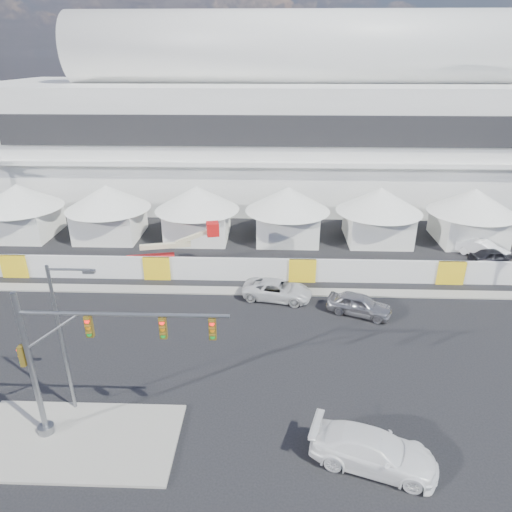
{
  "coord_description": "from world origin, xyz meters",
  "views": [
    {
      "loc": [
        3.38,
        -19.28,
        17.27
      ],
      "look_at": [
        2.36,
        10.0,
        4.22
      ],
      "focal_mm": 32.0,
      "sensor_mm": 36.0,
      "label": 1
    }
  ],
  "objects_px": {
    "pickup_curb": "(277,290)",
    "streetlight_median": "(64,331)",
    "traffic_mast": "(71,361)",
    "boom_lift": "(159,260)",
    "pickup_near": "(373,450)",
    "sedan_silver": "(359,304)",
    "lot_car_b": "(494,257)",
    "lot_car_a": "(483,249)"
  },
  "relations": [
    {
      "from": "lot_car_a",
      "to": "traffic_mast",
      "type": "height_order",
      "value": "traffic_mast"
    },
    {
      "from": "pickup_near",
      "to": "lot_car_a",
      "type": "xyz_separation_m",
      "value": [
        14.8,
        23.89,
        -0.07
      ]
    },
    {
      "from": "streetlight_median",
      "to": "boom_lift",
      "type": "relative_size",
      "value": 1.0
    },
    {
      "from": "lot_car_b",
      "to": "traffic_mast",
      "type": "relative_size",
      "value": 0.44
    },
    {
      "from": "pickup_curb",
      "to": "boom_lift",
      "type": "xyz_separation_m",
      "value": [
        -10.09,
        4.46,
        0.37
      ]
    },
    {
      "from": "pickup_curb",
      "to": "traffic_mast",
      "type": "height_order",
      "value": "traffic_mast"
    },
    {
      "from": "traffic_mast",
      "to": "boom_lift",
      "type": "height_order",
      "value": "traffic_mast"
    },
    {
      "from": "sedan_silver",
      "to": "streetlight_median",
      "type": "relative_size",
      "value": 0.55
    },
    {
      "from": "sedan_silver",
      "to": "streetlight_median",
      "type": "height_order",
      "value": "streetlight_median"
    },
    {
      "from": "pickup_near",
      "to": "traffic_mast",
      "type": "bearing_deg",
      "value": 102.14
    },
    {
      "from": "pickup_curb",
      "to": "lot_car_b",
      "type": "height_order",
      "value": "pickup_curb"
    },
    {
      "from": "lot_car_a",
      "to": "pickup_curb",
      "type": "bearing_deg",
      "value": 157.07
    },
    {
      "from": "pickup_near",
      "to": "pickup_curb",
      "type": "bearing_deg",
      "value": 32.63
    },
    {
      "from": "lot_car_a",
      "to": "lot_car_b",
      "type": "relative_size",
      "value": 1.09
    },
    {
      "from": "pickup_curb",
      "to": "streetlight_median",
      "type": "distance_m",
      "value": 16.76
    },
    {
      "from": "lot_car_a",
      "to": "lot_car_b",
      "type": "distance_m",
      "value": 1.67
    },
    {
      "from": "sedan_silver",
      "to": "lot_car_a",
      "type": "height_order",
      "value": "sedan_silver"
    },
    {
      "from": "lot_car_b",
      "to": "pickup_curb",
      "type": "bearing_deg",
      "value": 102.0
    },
    {
      "from": "pickup_curb",
      "to": "boom_lift",
      "type": "relative_size",
      "value": 0.64
    },
    {
      "from": "lot_car_b",
      "to": "pickup_near",
      "type": "bearing_deg",
      "value": 138.17
    },
    {
      "from": "pickup_curb",
      "to": "lot_car_a",
      "type": "bearing_deg",
      "value": -54.55
    },
    {
      "from": "boom_lift",
      "to": "pickup_curb",
      "type": "bearing_deg",
      "value": -36.46
    },
    {
      "from": "sedan_silver",
      "to": "pickup_curb",
      "type": "height_order",
      "value": "sedan_silver"
    },
    {
      "from": "sedan_silver",
      "to": "traffic_mast",
      "type": "bearing_deg",
      "value": 149.99
    },
    {
      "from": "sedan_silver",
      "to": "boom_lift",
      "type": "relative_size",
      "value": 0.55
    },
    {
      "from": "traffic_mast",
      "to": "pickup_curb",
      "type": "bearing_deg",
      "value": 55.9
    },
    {
      "from": "sedan_silver",
      "to": "traffic_mast",
      "type": "distance_m",
      "value": 19.92
    },
    {
      "from": "pickup_curb",
      "to": "streetlight_median",
      "type": "height_order",
      "value": "streetlight_median"
    },
    {
      "from": "sedan_silver",
      "to": "traffic_mast",
      "type": "relative_size",
      "value": 0.48
    },
    {
      "from": "pickup_near",
      "to": "traffic_mast",
      "type": "distance_m",
      "value": 14.31
    },
    {
      "from": "traffic_mast",
      "to": "pickup_near",
      "type": "bearing_deg",
      "value": -5.08
    },
    {
      "from": "sedan_silver",
      "to": "boom_lift",
      "type": "height_order",
      "value": "boom_lift"
    },
    {
      "from": "streetlight_median",
      "to": "boom_lift",
      "type": "distance_m",
      "value": 17.21
    },
    {
      "from": "pickup_near",
      "to": "boom_lift",
      "type": "relative_size",
      "value": 0.69
    },
    {
      "from": "sedan_silver",
      "to": "boom_lift",
      "type": "distance_m",
      "value": 17.25
    },
    {
      "from": "sedan_silver",
      "to": "pickup_curb",
      "type": "bearing_deg",
      "value": 92.63
    },
    {
      "from": "lot_car_b",
      "to": "boom_lift",
      "type": "bearing_deg",
      "value": 87.09
    },
    {
      "from": "lot_car_a",
      "to": "streetlight_median",
      "type": "distance_m",
      "value": 36.45
    },
    {
      "from": "pickup_near",
      "to": "boom_lift",
      "type": "distance_m",
      "value": 24.44
    },
    {
      "from": "pickup_curb",
      "to": "lot_car_b",
      "type": "distance_m",
      "value": 20.53
    },
    {
      "from": "traffic_mast",
      "to": "boom_lift",
      "type": "relative_size",
      "value": 1.17
    },
    {
      "from": "pickup_curb",
      "to": "boom_lift",
      "type": "bearing_deg",
      "value": 77.4
    }
  ]
}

